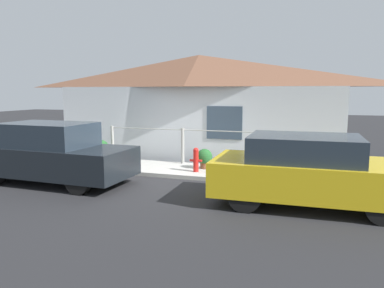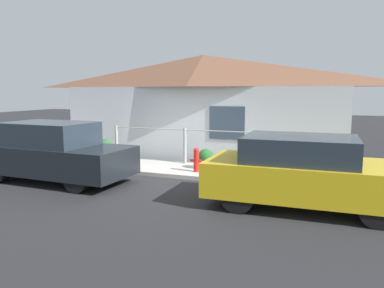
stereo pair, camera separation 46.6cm
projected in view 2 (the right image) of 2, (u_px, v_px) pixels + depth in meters
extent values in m
plane|color=#262628|center=(163.00, 178.00, 9.95)|extent=(60.00, 60.00, 0.00)
cube|color=#B2AFA8|center=(176.00, 169.00, 10.74)|extent=(24.00, 1.71, 0.11)
cube|color=silver|center=(192.00, 125.00, 11.78)|extent=(9.25, 0.12, 2.42)
cube|color=#384756|center=(227.00, 123.00, 11.29)|extent=(1.10, 0.04, 1.00)
pyramid|color=brown|center=(203.00, 71.00, 12.50)|extent=(9.65, 2.20, 1.05)
cylinder|color=#999993|center=(117.00, 142.00, 12.16)|extent=(0.10, 0.10, 1.07)
cylinder|color=#999993|center=(185.00, 146.00, 11.31)|extent=(0.10, 0.10, 1.07)
cylinder|color=#999993|center=(264.00, 150.00, 10.46)|extent=(0.10, 0.10, 1.07)
cylinder|color=#999993|center=(185.00, 130.00, 11.24)|extent=(4.80, 0.03, 0.03)
cube|color=black|center=(55.00, 159.00, 9.49)|extent=(4.04, 1.78, 0.69)
cube|color=#232D38|center=(49.00, 134.00, 9.46)|extent=(2.24, 1.52, 0.58)
cylinder|color=black|center=(113.00, 168.00, 9.69)|extent=(0.62, 0.22, 0.61)
cylinder|color=black|center=(76.00, 180.00, 8.41)|extent=(0.62, 0.22, 0.61)
cylinder|color=black|center=(40.00, 161.00, 10.64)|extent=(0.62, 0.22, 0.61)
cube|color=gold|center=(307.00, 179.00, 7.32)|extent=(3.90, 1.86, 0.68)
cube|color=#232D38|center=(300.00, 149.00, 7.29)|extent=(2.16, 1.62, 0.49)
cylinder|color=black|center=(369.00, 187.00, 7.68)|extent=(0.66, 0.21, 0.65)
cylinder|color=black|center=(379.00, 209.00, 6.23)|extent=(0.66, 0.21, 0.65)
cylinder|color=black|center=(253.00, 178.00, 8.49)|extent=(0.66, 0.21, 0.65)
cylinder|color=black|center=(238.00, 196.00, 7.04)|extent=(0.66, 0.21, 0.65)
cylinder|color=red|center=(196.00, 162.00, 10.14)|extent=(0.14, 0.14, 0.56)
sphere|color=red|center=(196.00, 150.00, 10.10)|extent=(0.15, 0.15, 0.15)
cylinder|color=red|center=(193.00, 160.00, 10.17)|extent=(0.13, 0.06, 0.06)
cylinder|color=red|center=(200.00, 161.00, 10.10)|extent=(0.13, 0.06, 0.06)
cylinder|color=brown|center=(206.00, 165.00, 10.58)|extent=(0.25, 0.25, 0.18)
sphere|color=#235B28|center=(206.00, 157.00, 10.55)|extent=(0.44, 0.44, 0.44)
cylinder|color=brown|center=(104.00, 158.00, 11.79)|extent=(0.31, 0.31, 0.18)
sphere|color=#235B28|center=(104.00, 148.00, 11.74)|extent=(0.57, 0.57, 0.57)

